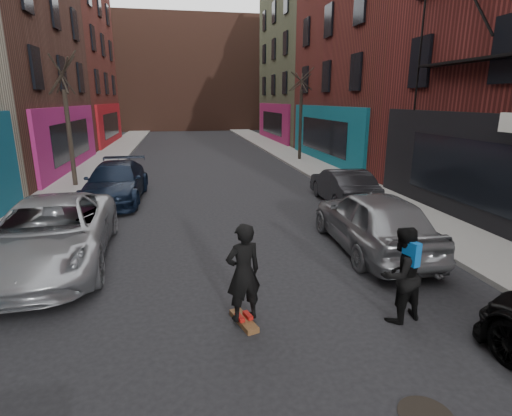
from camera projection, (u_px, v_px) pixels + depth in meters
name	position (u px, v px, depth m)	size (l,w,h in m)	color
sidewalk_left	(114.00, 153.00, 29.52)	(2.50, 84.00, 0.13)	gray
sidewalk_right	(278.00, 149.00, 31.78)	(2.50, 84.00, 0.13)	gray
building_far	(187.00, 75.00, 53.47)	(40.00, 10.00, 14.00)	#47281E
tree_left_far	(67.00, 111.00, 17.29)	(2.00, 2.00, 6.50)	black
tree_right_far	(301.00, 105.00, 25.17)	(2.00, 2.00, 6.80)	black
parked_left_far	(50.00, 233.00, 9.54)	(2.62, 5.69, 1.58)	#9C9FA5
parked_left_end	(116.00, 182.00, 15.61)	(2.09, 5.15, 1.49)	black
parked_right_far	(373.00, 220.00, 10.45)	(1.94, 4.83, 1.64)	gray
parked_right_end	(343.00, 186.00, 15.24)	(1.44, 4.14, 1.36)	black
skateboard	(244.00, 321.00, 7.14)	(0.22, 0.80, 0.10)	brown
skateboarder	(243.00, 273.00, 6.90)	(0.65, 0.43, 1.78)	black
pedestrian	(401.00, 274.00, 7.07)	(1.00, 0.87, 1.77)	black
manhole	(426.00, 416.00, 5.06)	(0.70, 0.70, 0.01)	black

